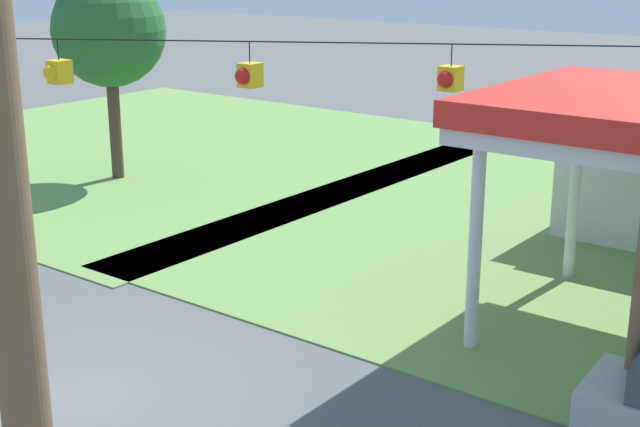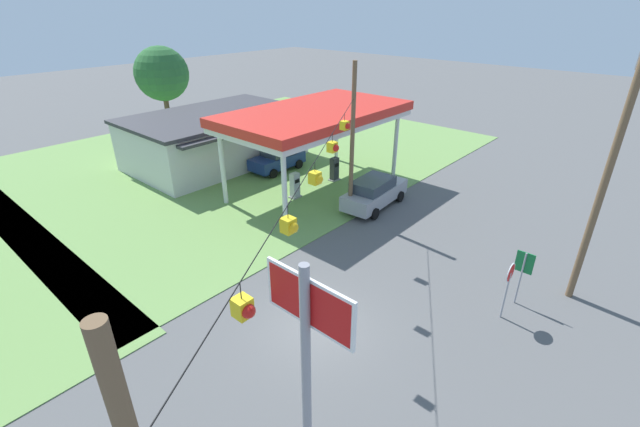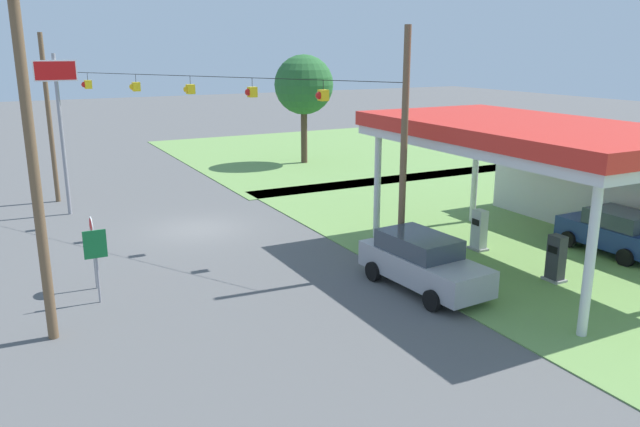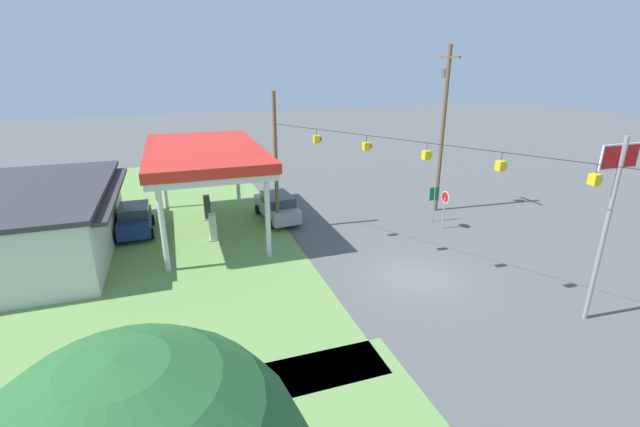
{
  "view_description": "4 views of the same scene",
  "coord_description": "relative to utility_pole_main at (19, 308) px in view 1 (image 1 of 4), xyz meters",
  "views": [
    {
      "loc": [
        12.77,
        -9.37,
        8.17
      ],
      "look_at": [
        2.49,
        4.04,
        3.15
      ],
      "focal_mm": 50.0,
      "sensor_mm": 36.0,
      "label": 1
    },
    {
      "loc": [
        -9.46,
        -8.6,
        11.24
      ],
      "look_at": [
        4.52,
        3.78,
        1.95
      ],
      "focal_mm": 24.0,
      "sensor_mm": 36.0,
      "label": 2
    },
    {
      "loc": [
        26.24,
        -7.53,
        7.86
      ],
      "look_at": [
        4.82,
        3.65,
        1.42
      ],
      "focal_mm": 35.0,
      "sensor_mm": 36.0,
      "label": 3
    },
    {
      "loc": [
        -16.49,
        10.77,
        10.08
      ],
      "look_at": [
        4.18,
        3.66,
        2.39
      ],
      "focal_mm": 24.0,
      "sensor_mm": 36.0,
      "label": 4
    }
  ],
  "objects": [
    {
      "name": "utility_pole_main",
      "position": [
        0.0,
        0.0,
        0.0
      ],
      "size": [
        2.2,
        0.44,
        11.26
      ],
      "color": "brown",
      "rests_on": "ground"
    },
    {
      "name": "grass_verge_opposite_corner",
      "position": [
        -24.66,
        22.76,
        -6.24
      ],
      "size": [
        24.0,
        24.0,
        0.04
      ],
      "primitive_type": "cube",
      "color": "#6B934C",
      "rests_on": "ground"
    },
    {
      "name": "signal_span_gantry",
      "position": [
        -8.66,
        6.74,
        -1.49
      ],
      "size": [
        17.32,
        10.24,
        8.61
      ],
      "color": "brown",
      "rests_on": "ground"
    },
    {
      "name": "tree_west_verge",
      "position": [
        -21.37,
        18.3,
        -0.87
      ],
      "size": [
        4.04,
        4.04,
        7.44
      ],
      "color": "#4C3828",
      "rests_on": "ground"
    },
    {
      "name": "ground_plane",
      "position": [
        -8.66,
        6.76,
        -6.26
      ],
      "size": [
        160.0,
        160.0,
        0.0
      ],
      "primitive_type": "plane",
      "color": "#565656"
    }
  ]
}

